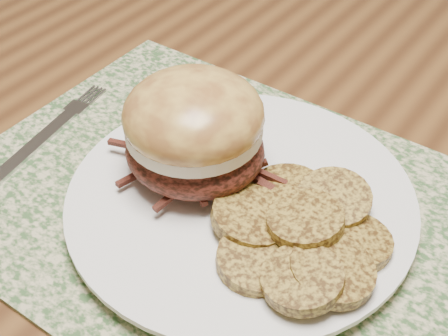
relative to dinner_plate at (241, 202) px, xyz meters
The scene contains 5 objects.
placemat 0.01m from the dinner_plate, 152.94° to the right, with size 0.45×0.33×0.00m, color #36592D.
dinner_plate is the anchor object (origin of this frame).
pork_sandwich 0.07m from the dinner_plate, behind, with size 0.12×0.11×0.09m.
roasted_potatoes 0.07m from the dinner_plate, 14.10° to the right, with size 0.15×0.16×0.03m.
fork 0.20m from the dinner_plate, behind, with size 0.04×0.16×0.00m.
Camera 1 is at (0.05, -0.31, 1.11)m, focal length 50.00 mm.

